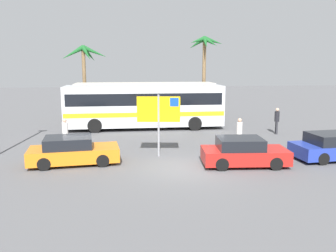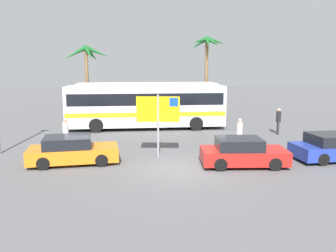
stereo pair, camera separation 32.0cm
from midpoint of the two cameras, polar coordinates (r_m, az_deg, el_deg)
The scene contains 11 objects.
ground at distance 16.30m, azimuth 3.07°, elevation -6.86°, with size 120.00×120.00×0.00m, color #565659.
bus_front_coach at distance 26.08m, azimuth -3.24°, elevation 3.48°, with size 11.40×2.72×3.17m.
bus_rear_coach at distance 29.76m, azimuth -3.05°, elevation 4.28°, with size 11.40×2.72×3.17m.
ferry_sign at distance 17.96m, azimuth -0.96°, elevation 2.31°, with size 2.19×0.36×3.20m.
car_orange at distance 17.51m, azimuth -14.71°, elevation -3.84°, with size 4.34×2.24×1.32m.
car_red at distance 16.95m, azimuth 12.44°, elevation -4.20°, with size 4.08×2.14×1.32m.
pedestrian_near_sign at distance 20.16m, azimuth 11.91°, elevation -0.78°, with size 0.32×0.32×1.74m.
pedestrian_crossing_lot at distance 20.64m, azimuth -15.75°, elevation -0.72°, with size 0.32×0.32×1.74m.
pedestrian_by_bus at distance 25.05m, azimuth 17.72°, elevation 1.09°, with size 0.32×0.32×1.79m.
palm_tree_seaside at distance 32.35m, azimuth 6.59°, elevation 11.96°, with size 3.22×3.22×7.17m.
palm_tree_inland at distance 32.23m, azimuth -12.75°, elevation 10.31°, with size 3.96×3.76×6.35m.
Camera 2 is at (-2.37, -15.42, 4.70)m, focal length 37.82 mm.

